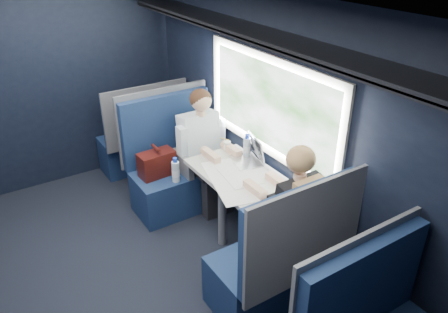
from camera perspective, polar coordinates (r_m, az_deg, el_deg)
ground at (r=4.07m, az=-11.14°, el=-15.24°), size 2.80×4.20×0.01m
room_shell at (r=3.27m, az=-13.11°, el=4.31°), size 3.00×4.40×2.40m
table at (r=4.04m, az=1.59°, el=-3.12°), size 0.62×1.00×0.74m
seat_bay_near at (r=4.73m, az=-6.34°, el=-1.67°), size 1.04×0.62×1.26m
seat_bay_far at (r=3.54m, az=7.16°, el=-13.59°), size 1.04×0.62×1.26m
seat_row_front at (r=5.50m, az=-10.57°, el=2.27°), size 1.04×0.51×1.16m
man at (r=4.57m, az=-2.60°, el=1.52°), size 0.53×0.56×1.32m
woman at (r=3.58m, az=8.90°, el=-6.82°), size 0.53×0.56×1.32m
papers at (r=3.91m, az=2.30°, el=-2.90°), size 0.72×0.90×0.01m
laptop at (r=4.19m, az=3.52°, el=0.27°), size 0.32×0.37×0.24m
bottle_small at (r=4.24m, az=3.01°, el=1.27°), size 0.07×0.07×0.24m
cup at (r=4.39m, az=0.42°, el=1.42°), size 0.07×0.07×0.09m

